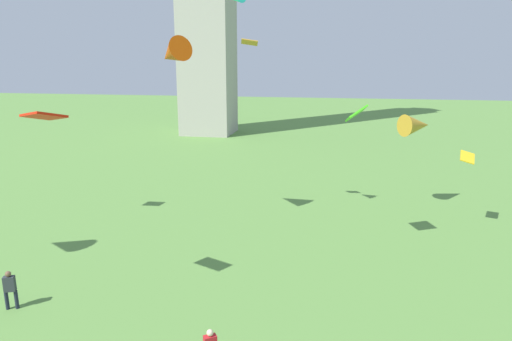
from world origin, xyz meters
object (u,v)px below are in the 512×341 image
at_px(kite_flying_3, 250,42).
at_px(kite_flying_8, 467,157).
at_px(kite_flying_2, 356,113).
at_px(kite_flying_5, 417,125).
at_px(kite_flying_0, 172,54).
at_px(person_0, 10,288).
at_px(kite_flying_9, 44,116).

height_order(kite_flying_3, kite_flying_8, kite_flying_3).
xyz_separation_m(kite_flying_2, kite_flying_5, (4.29, 8.40, -1.68)).
bearing_deg(kite_flying_8, kite_flying_2, -40.89).
bearing_deg(kite_flying_0, kite_flying_3, 164.81).
relative_size(person_0, kite_flying_5, 0.66).
bearing_deg(kite_flying_3, kite_flying_8, -8.19).
xyz_separation_m(kite_flying_3, kite_flying_5, (10.64, 3.97, -5.31)).
relative_size(person_0, kite_flying_0, 0.62).
relative_size(kite_flying_5, kite_flying_9, 1.27).
relative_size(kite_flying_8, kite_flying_9, 0.59).
relative_size(kite_flying_0, kite_flying_5, 1.06).
xyz_separation_m(kite_flying_0, kite_flying_2, (10.28, -1.80, -2.95)).
xyz_separation_m(kite_flying_2, kite_flying_3, (-6.35, 4.42, 3.63)).
distance_m(kite_flying_0, kite_flying_8, 18.36).
xyz_separation_m(kite_flying_2, kite_flying_8, (6.79, 4.93, -3.04)).
bearing_deg(kite_flying_9, kite_flying_0, 113.06).
bearing_deg(kite_flying_8, kite_flying_5, -131.01).
xyz_separation_m(kite_flying_0, kite_flying_3, (3.94, 2.62, 0.68)).
bearing_deg(kite_flying_3, kite_flying_0, -156.71).
bearing_deg(kite_flying_5, kite_flying_9, 101.83).
xyz_separation_m(kite_flying_5, kite_flying_8, (2.50, -3.46, -1.36)).
bearing_deg(kite_flying_0, kite_flying_9, 32.12).
bearing_deg(kite_flying_5, kite_flying_3, 76.69).
bearing_deg(kite_flying_5, person_0, 98.86).
bearing_deg(kite_flying_3, kite_flying_2, -45.29).
bearing_deg(kite_flying_2, kite_flying_5, 146.46).
relative_size(person_0, kite_flying_9, 0.84).
xyz_separation_m(kite_flying_2, kite_flying_9, (-11.85, -8.09, 0.60)).
bearing_deg(kite_flying_9, kite_flying_5, 77.66).
relative_size(kite_flying_0, kite_flying_9, 1.35).
distance_m(kite_flying_8, kite_flying_9, 23.03).
height_order(person_0, kite_flying_5, kite_flying_5).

